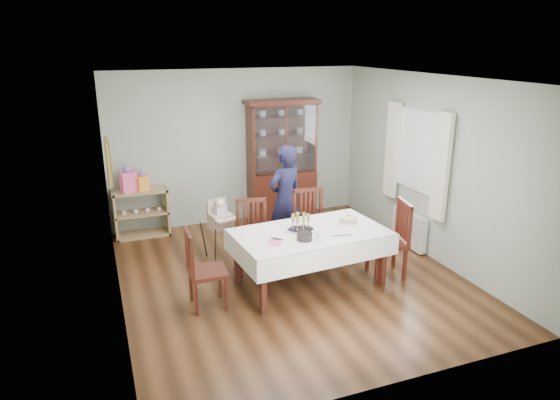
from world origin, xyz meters
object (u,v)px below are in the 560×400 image
chair_far_left (253,251)px  gift_bag_pink (128,180)px  dining_table (310,258)px  chair_far_right (311,241)px  chair_end_right (388,254)px  china_cabinet (282,159)px  sideboard (142,213)px  high_chair (221,235)px  birthday_cake (348,220)px  woman (285,199)px  chair_end_left (206,284)px  gift_bag_orange (142,181)px  champagne_tray (301,225)px

chair_far_left → gift_bag_pink: 2.53m
dining_table → chair_far_right: 0.75m
chair_far_left → chair_end_right: chair_end_right is taller
china_cabinet → chair_far_right: china_cabinet is taller
sideboard → high_chair: size_ratio=0.96×
high_chair → birthday_cake: (1.51, -1.14, 0.44)m
high_chair → woman: bearing=-13.6°
chair_far_right → chair_end_left: chair_far_right is taller
sideboard → high_chair: 1.70m
chair_far_right → gift_bag_orange: size_ratio=3.14×
china_cabinet → chair_far_left: 2.39m
chair_far_right → chair_end_right: 1.14m
chair_end_right → gift_bag_pink: 4.26m
chair_end_left → birthday_cake: size_ratio=3.80×
chair_end_left → chair_far_right: bearing=-65.0°
high_chair → sideboard: bearing=114.1°
champagne_tray → gift_bag_orange: 3.05m
woman → high_chair: size_ratio=1.78×
chair_far_right → birthday_cake: 0.80m
china_cabinet → champagne_tray: size_ratio=6.17×
chair_end_left → birthday_cake: chair_end_left is taller
chair_far_right → birthday_cake: (0.29, -0.56, 0.49)m
chair_end_right → gift_bag_pink: gift_bag_pink is taller
dining_table → high_chair: (-0.90, 1.24, -0.02)m
dining_table → gift_bag_orange: 3.23m
gift_bag_orange → woman: bearing=-34.3°
china_cabinet → sideboard: size_ratio=2.42×
china_cabinet → woman: (-0.46, -1.35, -0.29)m
high_chair → gift_bag_orange: gift_bag_orange is taller
china_cabinet → birthday_cake: (0.02, -2.47, -0.31)m
chair_end_left → gift_bag_pink: (-0.66, 2.68, 0.70)m
high_chair → champagne_tray: size_ratio=2.65×
china_cabinet → high_chair: china_cabinet is taller
sideboard → gift_bag_orange: (0.06, -0.02, 0.55)m
chair_far_right → chair_end_right: bearing=-39.7°
dining_table → chair_end_right: chair_end_right is taller
chair_end_left → dining_table: bearing=-84.8°
chair_far_right → chair_end_left: 1.91m
high_chair → gift_bag_pink: (-1.19, 1.34, 0.63)m
chair_end_left → woman: size_ratio=0.60×
sideboard → gift_bag_orange: gift_bag_orange is taller
chair_far_left → champagne_tray: 0.92m
china_cabinet → sideboard: (-2.50, 0.02, -0.72)m
sideboard → woman: bearing=-34.0°
chair_end_right → chair_far_right: bearing=-124.1°
china_cabinet → champagne_tray: 2.60m
sideboard → chair_far_right: size_ratio=0.84×
high_chair → champagne_tray: 1.48m
china_cabinet → gift_bag_pink: 2.67m
sideboard → chair_end_right: size_ratio=0.84×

